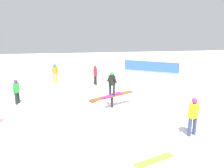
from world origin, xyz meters
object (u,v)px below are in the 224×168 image
at_px(main_rider_on_rail, 112,84).
at_px(bystander_yellow, 193,115).
at_px(bystander_green, 16,90).
at_px(loose_snowboard_white, 41,142).
at_px(loose_snowboard_lime, 154,160).
at_px(bystander_red, 95,74).
at_px(rail_feature, 112,97).
at_px(bystander_orange, 55,72).

xyz_separation_m(main_rider_on_rail, bystander_yellow, (2.46, -3.67, -0.42)).
relative_size(bystander_green, loose_snowboard_white, 0.98).
bearing_deg(loose_snowboard_white, loose_snowboard_lime, 13.77).
distance_m(bystander_red, bystander_green, 5.98).
bearing_deg(main_rider_on_rail, loose_snowboard_white, -174.44).
xyz_separation_m(bystander_yellow, bystander_green, (-7.49, 5.18, -0.07)).
relative_size(main_rider_on_rail, bystander_yellow, 0.82).
bearing_deg(bystander_red, rail_feature, -7.56).
bearing_deg(rail_feature, loose_snowboard_white, -163.38).
relative_size(main_rider_on_rail, bystander_red, 0.84).
xyz_separation_m(rail_feature, bystander_orange, (-3.30, 6.39, 0.25)).
bearing_deg(loose_snowboard_white, bystander_green, 151.93).
distance_m(rail_feature, bystander_orange, 7.19).
bearing_deg(loose_snowboard_lime, bystander_yellow, 15.00).
relative_size(bystander_red, bystander_green, 1.06).
height_order(loose_snowboard_white, loose_snowboard_lime, same).
height_order(main_rider_on_rail, bystander_orange, main_rider_on_rail).
relative_size(loose_snowboard_white, loose_snowboard_lime, 1.00).
height_order(rail_feature, bystander_red, bystander_red).
distance_m(bystander_green, loose_snowboard_white, 5.07).
bearing_deg(bystander_orange, rail_feature, -33.47).
relative_size(bystander_red, loose_snowboard_lime, 1.04).
bearing_deg(main_rider_on_rail, bystander_orange, 78.49).
distance_m(bystander_orange, bystander_green, 5.17).
bearing_deg(loose_snowboard_white, main_rider_on_rail, 85.25).
height_order(bystander_orange, loose_snowboard_lime, bystander_orange).
bearing_deg(bystander_green, loose_snowboard_white, 37.59).
height_order(bystander_yellow, loose_snowboard_lime, bystander_yellow).
relative_size(rail_feature, bystander_yellow, 1.66).
bearing_deg(loose_snowboard_white, bystander_yellow, 35.75).
bearing_deg(rail_feature, bystander_red, 65.56).
bearing_deg(bystander_orange, main_rider_on_rail, -33.47).
distance_m(bystander_yellow, loose_snowboard_white, 5.77).
relative_size(rail_feature, main_rider_on_rail, 2.01).
bearing_deg(bystander_red, bystander_orange, -122.72).
xyz_separation_m(rail_feature, main_rider_on_rail, (0.00, 0.00, 0.69)).
height_order(bystander_green, loose_snowboard_white, bystander_green).
relative_size(rail_feature, bystander_red, 1.70).
height_order(rail_feature, bystander_yellow, bystander_yellow).
relative_size(main_rider_on_rail, bystander_orange, 0.84).
distance_m(bystander_orange, loose_snowboard_lime, 12.02).
xyz_separation_m(bystander_orange, bystander_yellow, (5.75, -10.05, 0.02)).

